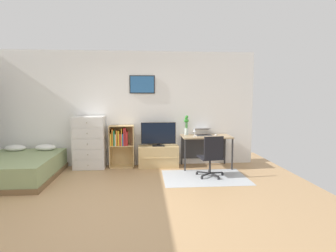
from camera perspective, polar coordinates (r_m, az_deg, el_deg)
ground_plane at (r=4.58m, az=-10.20°, el=-15.14°), size 7.20×7.20×0.00m
wall_back_with_posters at (r=6.70m, az=-8.40°, el=3.50°), size 6.12×0.09×2.70m
area_rug at (r=5.84m, az=7.53°, el=-10.34°), size 1.70×1.20×0.01m
bed at (r=6.37m, az=-28.40°, el=-7.53°), size 1.50×1.93×0.58m
dresser at (r=6.61m, az=-15.79°, el=-3.26°), size 0.70×0.46×1.20m
bookshelf at (r=6.58m, az=-9.65°, el=-3.31°), size 0.56×0.30×0.98m
tv_stand at (r=6.58m, az=-1.96°, el=-6.22°), size 0.93×0.41×0.50m
television at (r=6.46m, az=-1.97°, el=-1.73°), size 0.80×0.16×0.55m
desk at (r=6.61m, az=7.65°, el=-3.01°), size 1.13×0.65×0.74m
office_chair at (r=5.74m, az=8.91°, el=-5.97°), size 0.57×0.58×0.86m
laptop at (r=6.62m, az=7.12°, el=-1.27°), size 0.41×0.44×0.17m
computer_mouse at (r=6.57m, az=9.74°, el=-1.81°), size 0.06×0.10×0.03m
bamboo_vase at (r=6.58m, az=3.79°, el=0.15°), size 0.11×0.11×0.47m
wine_glass at (r=6.35m, az=5.44°, el=-0.95°), size 0.07×0.07×0.18m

